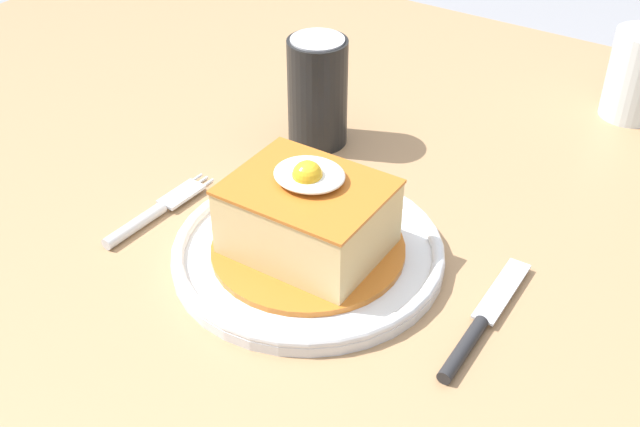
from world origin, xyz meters
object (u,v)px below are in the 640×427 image
object	(u,v)px
knife	(475,331)
drinking_glass	(636,81)
fork	(151,215)
soda_can	(318,92)
main_plate	(308,251)

from	to	relation	value
knife	drinking_glass	size ratio (longest dim) A/B	1.57
fork	drinking_glass	size ratio (longest dim) A/B	1.35
fork	soda_can	world-z (taller)	soda_can
main_plate	soda_can	world-z (taller)	soda_can
fork	drinking_glass	world-z (taller)	drinking_glass
fork	knife	size ratio (longest dim) A/B	0.86
knife	drinking_glass	world-z (taller)	drinking_glass
main_plate	fork	xyz separation A→B (m)	(-0.16, -0.03, -0.00)
main_plate	fork	distance (m)	0.17
soda_can	fork	bearing A→B (deg)	-104.35
soda_can	main_plate	bearing A→B (deg)	-59.38
knife	fork	bearing A→B (deg)	-175.95
main_plate	drinking_glass	size ratio (longest dim) A/B	2.38
fork	soda_can	xyz separation A→B (m)	(0.06, 0.22, 0.06)
main_plate	drinking_glass	xyz separation A→B (m)	(0.17, 0.43, 0.04)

